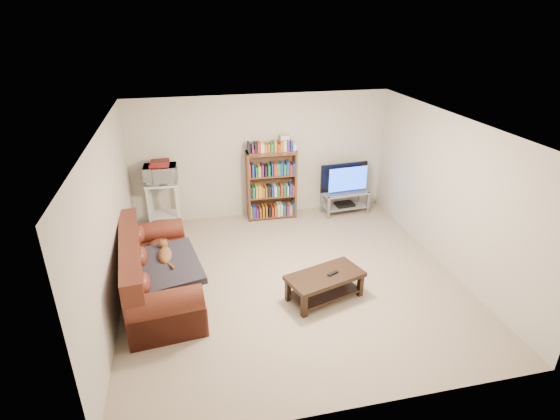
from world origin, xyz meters
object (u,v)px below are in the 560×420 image
object	(u,v)px
coffee_table	(325,282)
tv_stand	(345,199)
sofa	(154,276)
bookshelf	(272,184)

from	to	relation	value
coffee_table	tv_stand	size ratio (longest dim) A/B	1.25
sofa	coffee_table	size ratio (longest dim) A/B	1.94
tv_stand	bookshelf	xyz separation A→B (m)	(-1.49, 0.12, 0.40)
sofa	coffee_table	bearing A→B (deg)	-19.67
sofa	tv_stand	size ratio (longest dim) A/B	2.43
tv_stand	bookshelf	bearing A→B (deg)	170.44
coffee_table	bookshelf	world-z (taller)	bookshelf
coffee_table	tv_stand	distance (m)	3.01
sofa	tv_stand	xyz separation A→B (m)	(3.66, 2.14, -0.02)
bookshelf	coffee_table	bearing A→B (deg)	-85.30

